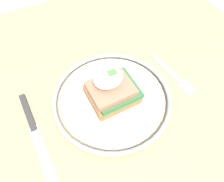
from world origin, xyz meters
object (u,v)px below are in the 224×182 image
fork (174,75)px  knife (33,127)px  sandwich (111,88)px  plate (112,98)px

fork → knife: size_ratio=0.68×
fork → knife: knife is taller
sandwich → fork: sandwich is taller
sandwich → fork: bearing=177.0°
plate → knife: plate is taller
sandwich → knife: (0.17, -0.02, -0.04)m
fork → knife: bearing=-4.2°
knife → sandwich: bearing=174.7°
plate → sandwich: bearing=-7.8°
plate → fork: 0.16m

